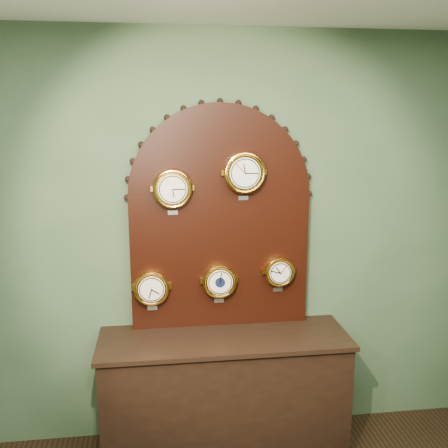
{
  "coord_description": "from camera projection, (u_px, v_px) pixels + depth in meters",
  "views": [
    {
      "loc": [
        -0.4,
        -0.82,
        2.24
      ],
      "look_at": [
        0.0,
        2.25,
        1.58
      ],
      "focal_mm": 40.51,
      "sensor_mm": 36.0,
      "label": 1
    }
  ],
  "objects": [
    {
      "name": "arabic_clock",
      "position": [
        244.0,
        173.0,
        3.25
      ],
      "size": [
        0.27,
        0.08,
        0.32
      ],
      "color": "gold",
      "rests_on": "display_board"
    },
    {
      "name": "display_board",
      "position": [
        220.0,
        211.0,
        3.35
      ],
      "size": [
        1.26,
        0.06,
        1.53
      ],
      "color": "black",
      "rests_on": "shop_counter"
    },
    {
      "name": "shop_counter",
      "position": [
        224.0,
        396.0,
        3.39
      ],
      "size": [
        1.6,
        0.5,
        0.8
      ],
      "primitive_type": "cube",
      "color": "black",
      "rests_on": "ground_plane"
    },
    {
      "name": "wall_back",
      "position": [
        219.0,
        242.0,
        3.45
      ],
      "size": [
        4.0,
        0.0,
        4.0
      ],
      "primitive_type": "plane",
      "rotation": [
        1.57,
        0.0,
        0.0
      ],
      "color": "#3E583C",
      "rests_on": "ground"
    },
    {
      "name": "barometer",
      "position": [
        220.0,
        281.0,
        3.38
      ],
      "size": [
        0.23,
        0.08,
        0.28
      ],
      "color": "gold",
      "rests_on": "display_board"
    },
    {
      "name": "hygrometer",
      "position": [
        152.0,
        288.0,
        3.33
      ],
      "size": [
        0.23,
        0.08,
        0.28
      ],
      "color": "gold",
      "rests_on": "display_board"
    },
    {
      "name": "tide_clock",
      "position": [
        279.0,
        272.0,
        3.42
      ],
      "size": [
        0.2,
        0.08,
        0.25
      ],
      "color": "gold",
      "rests_on": "display_board"
    },
    {
      "name": "roman_clock",
      "position": [
        173.0,
        189.0,
        3.21
      ],
      "size": [
        0.25,
        0.08,
        0.3
      ],
      "color": "gold",
      "rests_on": "display_board"
    }
  ]
}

